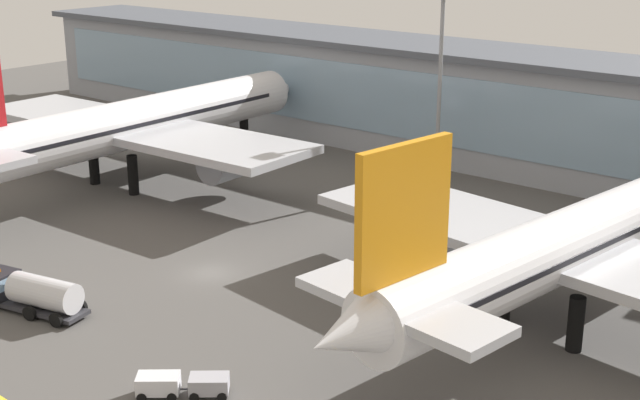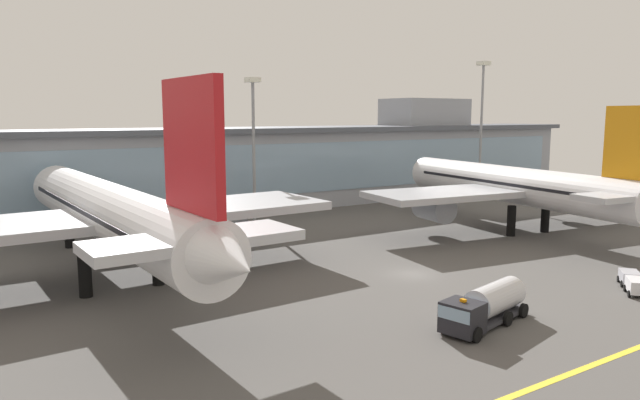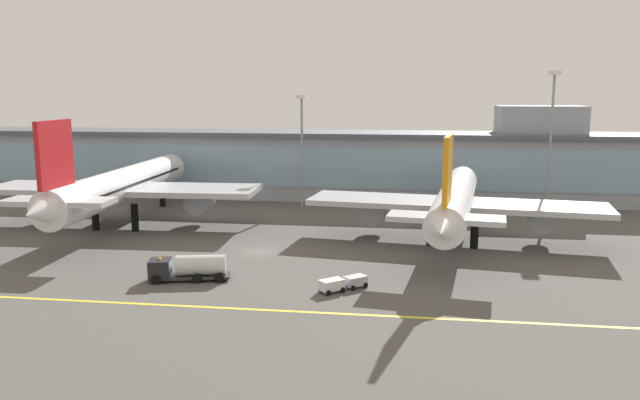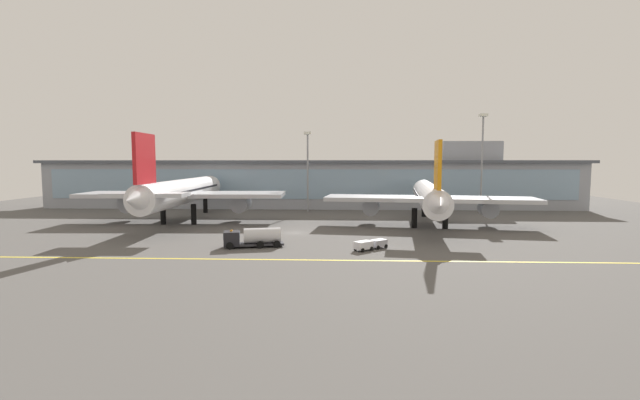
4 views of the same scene
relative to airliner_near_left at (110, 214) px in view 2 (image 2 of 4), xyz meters
name	(u,v)px [view 2 (image 2 of 4)]	position (x,y,z in m)	size (l,w,h in m)	color
ground_plane	(412,274)	(25.24, -13.01, -6.47)	(207.95, 207.95, 0.00)	#514F4C
taxiway_centreline_stripe	(635,349)	(25.24, -35.01, -6.47)	(166.36, 0.50, 0.01)	yellow
terminal_building	(234,167)	(26.93, 31.91, 0.62)	(151.54, 14.00, 18.57)	#9399A3
airliner_near_left	(110,214)	(0.00, 0.00, 0.00)	(43.35, 54.20, 17.75)	black
airliner_near_right	(514,186)	(51.51, -3.55, -0.50)	(42.54, 48.19, 16.39)	black
fuel_tanker_truck	(484,306)	(20.09, -26.55, -4.97)	(9.36, 4.62, 2.90)	black
baggage_tug_near	(634,282)	(38.10, -27.65, -5.68)	(5.25, 4.82, 1.40)	black
apron_light_mast_west	(253,126)	(25.28, 21.26, 7.32)	(1.80, 1.80, 20.65)	gray
apron_light_mast_centre	(482,111)	(68.61, 17.94, 9.57)	(1.80, 1.80, 24.69)	gray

